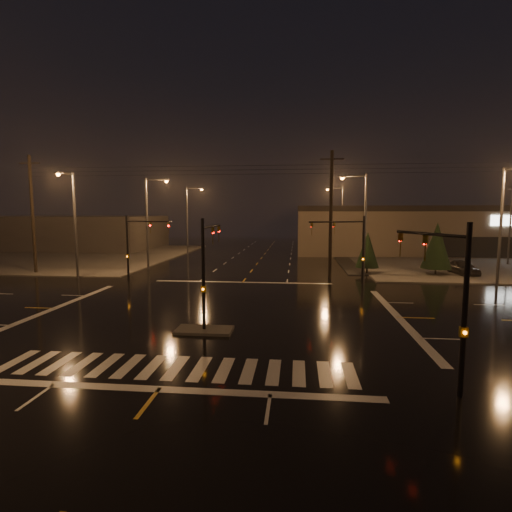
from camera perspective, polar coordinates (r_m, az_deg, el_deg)
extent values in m
plane|color=black|center=(25.53, -5.33, -8.06)|extent=(140.00, 140.00, 0.00)
cube|color=#45423E|center=(60.11, 30.59, -0.55)|extent=(36.00, 36.00, 0.12)
cube|color=#45423E|center=(64.79, -26.68, 0.09)|extent=(36.00, 36.00, 0.12)
cube|color=#45423E|center=(21.74, -7.42, -10.45)|extent=(3.00, 1.60, 0.15)
cube|color=beige|center=(17.21, -11.38, -15.37)|extent=(15.00, 2.60, 0.01)
cube|color=beige|center=(15.47, -13.69, -18.00)|extent=(16.00, 0.50, 0.01)
cube|color=beige|center=(36.14, -1.93, -3.76)|extent=(16.00, 0.50, 0.01)
cube|color=#6F604F|center=(76.49, 29.17, 3.40)|extent=(60.00, 28.00, 7.00)
cube|color=black|center=(76.43, 29.30, 5.87)|extent=(60.20, 28.20, 0.80)
cube|color=#3F3937|center=(77.40, -25.14, 3.11)|extent=(30.00, 18.00, 5.60)
cylinder|color=black|center=(21.09, -7.53, -2.82)|extent=(0.18, 0.18, 6.00)
cylinder|color=black|center=(23.03, -6.32, 4.22)|extent=(0.12, 4.50, 0.12)
imported|color=#594707|center=(25.02, -5.33, 4.28)|extent=(0.16, 0.20, 1.00)
cube|color=#594707|center=(21.21, -7.50, -4.68)|extent=(0.25, 0.18, 0.35)
cylinder|color=black|center=(35.36, 15.05, 0.70)|extent=(0.18, 0.18, 6.00)
cylinder|color=black|center=(34.06, 11.48, 4.80)|extent=(4.74, 1.82, 0.12)
imported|color=#594707|center=(33.15, 7.95, 4.74)|extent=(0.24, 0.22, 1.00)
cube|color=#594707|center=(35.43, 15.02, -0.43)|extent=(0.25, 0.18, 0.35)
cylinder|color=black|center=(38.14, -17.88, 1.01)|extent=(0.18, 0.18, 6.00)
cylinder|color=black|center=(36.32, -15.15, 4.79)|extent=(4.74, 1.82, 0.12)
imported|color=#594707|center=(34.88, -12.35, 4.73)|extent=(0.24, 0.22, 1.00)
cube|color=#594707|center=(38.21, -17.85, -0.04)|extent=(0.25, 0.18, 0.35)
cylinder|color=black|center=(15.22, 27.67, -7.05)|extent=(0.18, 0.18, 6.00)
cylinder|color=black|center=(16.41, 23.47, 2.90)|extent=(1.48, 3.80, 0.12)
imported|color=#594707|center=(17.87, 19.95, 3.12)|extent=(0.22, 0.24, 1.00)
cube|color=#594707|center=(15.39, 27.53, -9.59)|extent=(0.25, 0.18, 0.35)
cylinder|color=#38383A|center=(45.33, -15.31, 4.41)|extent=(0.24, 0.24, 10.00)
cylinder|color=#38383A|center=(45.02, -14.04, 10.55)|extent=(2.40, 0.14, 0.14)
cube|color=#38383A|center=(44.66, -12.69, 10.56)|extent=(0.70, 0.30, 0.18)
sphere|color=orange|center=(44.65, -12.68, 10.39)|extent=(0.32, 0.32, 0.32)
cylinder|color=#38383A|center=(60.52, -9.82, 4.97)|extent=(0.24, 0.24, 10.00)
cylinder|color=#38383A|center=(60.29, -8.79, 9.54)|extent=(2.40, 0.14, 0.14)
cube|color=#38383A|center=(60.02, -7.76, 9.53)|extent=(0.70, 0.30, 0.18)
sphere|color=orange|center=(60.01, -7.76, 9.40)|extent=(0.32, 0.32, 0.32)
cylinder|color=#38383A|center=(40.81, 15.30, 4.23)|extent=(0.24, 0.24, 10.00)
cylinder|color=#38383A|center=(40.76, 13.81, 11.02)|extent=(2.40, 0.14, 0.14)
cube|color=#38383A|center=(40.62, 12.24, 11.01)|extent=(0.70, 0.30, 0.18)
sphere|color=orange|center=(40.61, 12.23, 10.83)|extent=(0.32, 0.32, 0.32)
cylinder|color=#38383A|center=(60.62, 12.24, 4.92)|extent=(0.24, 0.24, 10.00)
cylinder|color=#38383A|center=(60.59, 11.20, 9.48)|extent=(2.40, 0.14, 0.14)
cube|color=#38383A|center=(60.50, 10.15, 9.46)|extent=(0.70, 0.30, 0.18)
sphere|color=orange|center=(60.49, 10.15, 9.34)|extent=(0.32, 0.32, 0.32)
cylinder|color=#38383A|center=(41.42, -24.41, 3.92)|extent=(0.24, 0.24, 10.00)
cylinder|color=#38383A|center=(40.51, -25.59, 10.62)|extent=(0.14, 2.40, 0.14)
cube|color=#38383A|center=(39.57, -26.43, 10.63)|extent=(0.30, 0.70, 0.18)
sphere|color=orange|center=(39.56, -26.42, 10.44)|extent=(0.32, 0.32, 0.32)
cylinder|color=#38383A|center=(39.66, 31.56, 3.47)|extent=(0.24, 0.24, 10.00)
cylinder|color=#38383A|center=(38.71, 32.75, 10.47)|extent=(0.14, 2.40, 0.14)
cylinder|color=black|center=(46.74, -29.30, 5.11)|extent=(0.32, 0.32, 12.00)
cube|color=black|center=(47.00, -29.65, 11.45)|extent=(2.20, 0.12, 0.12)
cylinder|color=black|center=(38.37, 10.64, 5.72)|extent=(0.32, 0.32, 12.00)
cube|color=black|center=(38.68, 10.81, 13.44)|extent=(2.20, 0.12, 0.12)
cylinder|color=black|center=(42.39, 15.55, -2.02)|extent=(0.18, 0.18, 0.70)
cone|color=black|center=(42.13, 15.63, 0.89)|extent=(2.32, 2.32, 3.63)
cylinder|color=black|center=(44.00, 24.26, -2.05)|extent=(0.18, 0.18, 0.70)
cone|color=black|center=(43.72, 24.41, 1.37)|extent=(2.93, 2.93, 4.58)
imported|color=black|center=(45.33, 27.44, -1.46)|extent=(2.21, 4.58, 1.51)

